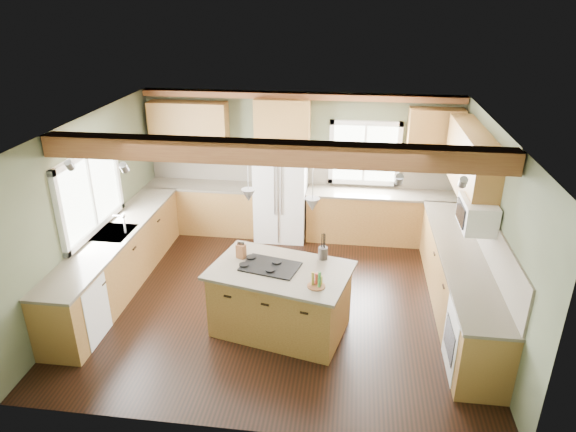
# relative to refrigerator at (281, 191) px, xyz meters

# --- Properties ---
(floor) EXTENTS (5.60, 5.60, 0.00)m
(floor) POSITION_rel_refrigerator_xyz_m (0.30, -2.12, -0.90)
(floor) COLOR black
(floor) RESTS_ON ground
(ceiling) EXTENTS (5.60, 5.60, 0.00)m
(ceiling) POSITION_rel_refrigerator_xyz_m (0.30, -2.12, 1.70)
(ceiling) COLOR silver
(ceiling) RESTS_ON wall_back
(wall_back) EXTENTS (5.60, 0.00, 5.60)m
(wall_back) POSITION_rel_refrigerator_xyz_m (0.30, 0.38, 0.40)
(wall_back) COLOR #484F38
(wall_back) RESTS_ON ground
(wall_left) EXTENTS (0.00, 5.00, 5.00)m
(wall_left) POSITION_rel_refrigerator_xyz_m (-2.50, -2.12, 0.40)
(wall_left) COLOR #484F38
(wall_left) RESTS_ON ground
(wall_right) EXTENTS (0.00, 5.00, 5.00)m
(wall_right) POSITION_rel_refrigerator_xyz_m (3.10, -2.12, 0.40)
(wall_right) COLOR #484F38
(wall_right) RESTS_ON ground
(ceiling_beam) EXTENTS (5.55, 0.26, 0.26)m
(ceiling_beam) POSITION_rel_refrigerator_xyz_m (0.30, -2.83, 1.57)
(ceiling_beam) COLOR brown
(ceiling_beam) RESTS_ON ceiling
(soffit_trim) EXTENTS (5.55, 0.20, 0.10)m
(soffit_trim) POSITION_rel_refrigerator_xyz_m (0.30, 0.28, 1.64)
(soffit_trim) COLOR brown
(soffit_trim) RESTS_ON ceiling
(backsplash_back) EXTENTS (5.58, 0.03, 0.58)m
(backsplash_back) POSITION_rel_refrigerator_xyz_m (0.30, 0.36, 0.31)
(backsplash_back) COLOR brown
(backsplash_back) RESTS_ON wall_back
(backsplash_right) EXTENTS (0.03, 3.70, 0.58)m
(backsplash_right) POSITION_rel_refrigerator_xyz_m (3.08, -2.07, 0.31)
(backsplash_right) COLOR brown
(backsplash_right) RESTS_ON wall_right
(base_cab_back_left) EXTENTS (2.02, 0.60, 0.88)m
(base_cab_back_left) POSITION_rel_refrigerator_xyz_m (-1.49, 0.08, -0.46)
(base_cab_back_left) COLOR brown
(base_cab_back_left) RESTS_ON floor
(counter_back_left) EXTENTS (2.06, 0.64, 0.04)m
(counter_back_left) POSITION_rel_refrigerator_xyz_m (-1.49, 0.08, 0.00)
(counter_back_left) COLOR #473E34
(counter_back_left) RESTS_ON base_cab_back_left
(base_cab_back_right) EXTENTS (2.62, 0.60, 0.88)m
(base_cab_back_right) POSITION_rel_refrigerator_xyz_m (1.79, 0.08, -0.46)
(base_cab_back_right) COLOR brown
(base_cab_back_right) RESTS_ON floor
(counter_back_right) EXTENTS (2.66, 0.64, 0.04)m
(counter_back_right) POSITION_rel_refrigerator_xyz_m (1.79, 0.08, 0.00)
(counter_back_right) COLOR #473E34
(counter_back_right) RESTS_ON base_cab_back_right
(base_cab_left) EXTENTS (0.60, 3.70, 0.88)m
(base_cab_left) POSITION_rel_refrigerator_xyz_m (-2.20, -2.07, -0.46)
(base_cab_left) COLOR brown
(base_cab_left) RESTS_ON floor
(counter_left) EXTENTS (0.64, 3.74, 0.04)m
(counter_left) POSITION_rel_refrigerator_xyz_m (-2.20, -2.07, 0.00)
(counter_left) COLOR #473E34
(counter_left) RESTS_ON base_cab_left
(base_cab_right) EXTENTS (0.60, 3.70, 0.88)m
(base_cab_right) POSITION_rel_refrigerator_xyz_m (2.80, -2.07, -0.46)
(base_cab_right) COLOR brown
(base_cab_right) RESTS_ON floor
(counter_right) EXTENTS (0.64, 3.74, 0.04)m
(counter_right) POSITION_rel_refrigerator_xyz_m (2.80, -2.07, 0.00)
(counter_right) COLOR #473E34
(counter_right) RESTS_ON base_cab_right
(upper_cab_back_left) EXTENTS (1.40, 0.35, 0.90)m
(upper_cab_back_left) POSITION_rel_refrigerator_xyz_m (-1.69, 0.21, 1.05)
(upper_cab_back_left) COLOR brown
(upper_cab_back_left) RESTS_ON wall_back
(upper_cab_over_fridge) EXTENTS (0.96, 0.35, 0.70)m
(upper_cab_over_fridge) POSITION_rel_refrigerator_xyz_m (-0.00, 0.21, 1.25)
(upper_cab_over_fridge) COLOR brown
(upper_cab_over_fridge) RESTS_ON wall_back
(upper_cab_right) EXTENTS (0.35, 2.20, 0.90)m
(upper_cab_right) POSITION_rel_refrigerator_xyz_m (2.92, -1.22, 1.05)
(upper_cab_right) COLOR brown
(upper_cab_right) RESTS_ON wall_right
(upper_cab_back_corner) EXTENTS (0.90, 0.35, 0.90)m
(upper_cab_back_corner) POSITION_rel_refrigerator_xyz_m (2.60, 0.21, 1.05)
(upper_cab_back_corner) COLOR brown
(upper_cab_back_corner) RESTS_ON wall_back
(window_left) EXTENTS (0.04, 1.60, 1.05)m
(window_left) POSITION_rel_refrigerator_xyz_m (-2.48, -2.07, 0.65)
(window_left) COLOR white
(window_left) RESTS_ON wall_left
(window_back) EXTENTS (1.10, 0.04, 1.00)m
(window_back) POSITION_rel_refrigerator_xyz_m (1.45, 0.36, 0.65)
(window_back) COLOR white
(window_back) RESTS_ON wall_back
(sink) EXTENTS (0.50, 0.65, 0.03)m
(sink) POSITION_rel_refrigerator_xyz_m (-2.20, -2.07, 0.01)
(sink) COLOR #262628
(sink) RESTS_ON counter_left
(faucet) EXTENTS (0.02, 0.02, 0.28)m
(faucet) POSITION_rel_refrigerator_xyz_m (-2.02, -2.07, 0.15)
(faucet) COLOR #B2B2B7
(faucet) RESTS_ON sink
(dishwasher) EXTENTS (0.60, 0.60, 0.84)m
(dishwasher) POSITION_rel_refrigerator_xyz_m (-2.19, -3.37, -0.47)
(dishwasher) COLOR white
(dishwasher) RESTS_ON floor
(oven) EXTENTS (0.60, 0.72, 0.84)m
(oven) POSITION_rel_refrigerator_xyz_m (2.79, -3.37, -0.47)
(oven) COLOR white
(oven) RESTS_ON floor
(microwave) EXTENTS (0.40, 0.70, 0.38)m
(microwave) POSITION_rel_refrigerator_xyz_m (2.88, -2.17, 0.65)
(microwave) COLOR white
(microwave) RESTS_ON wall_right
(pendant_left) EXTENTS (0.18, 0.18, 0.16)m
(pendant_left) POSITION_rel_refrigerator_xyz_m (-0.01, -2.73, 0.98)
(pendant_left) COLOR #B2B2B7
(pendant_left) RESTS_ON ceiling
(pendant_right) EXTENTS (0.18, 0.18, 0.16)m
(pendant_right) POSITION_rel_refrigerator_xyz_m (0.80, -2.92, 0.98)
(pendant_right) COLOR #B2B2B7
(pendant_right) RESTS_ON ceiling
(refrigerator) EXTENTS (0.90, 0.74, 1.80)m
(refrigerator) POSITION_rel_refrigerator_xyz_m (0.00, 0.00, 0.00)
(refrigerator) COLOR white
(refrigerator) RESTS_ON floor
(island) EXTENTS (1.85, 1.37, 0.88)m
(island) POSITION_rel_refrigerator_xyz_m (0.39, -2.83, -0.46)
(island) COLOR olive
(island) RESTS_ON floor
(island_top) EXTENTS (1.98, 1.50, 0.04)m
(island_top) POSITION_rel_refrigerator_xyz_m (0.39, -2.83, 0.00)
(island_top) COLOR #473E34
(island_top) RESTS_ON island
(cooktop) EXTENTS (0.81, 0.63, 0.02)m
(cooktop) POSITION_rel_refrigerator_xyz_m (0.26, -2.80, 0.03)
(cooktop) COLOR black
(cooktop) RESTS_ON island_top
(knife_block) EXTENTS (0.14, 0.12, 0.19)m
(knife_block) POSITION_rel_refrigerator_xyz_m (-0.17, -2.60, 0.12)
(knife_block) COLOR brown
(knife_block) RESTS_ON island_top
(utensil_crock) EXTENTS (0.15, 0.15, 0.17)m
(utensil_crock) POSITION_rel_refrigerator_xyz_m (0.92, -2.48, 0.10)
(utensil_crock) COLOR #433C36
(utensil_crock) RESTS_ON island_top
(bottle_tray) EXTENTS (0.26, 0.26, 0.20)m
(bottle_tray) POSITION_rel_refrigerator_xyz_m (0.89, -3.19, 0.12)
(bottle_tray) COLOR brown
(bottle_tray) RESTS_ON island_top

